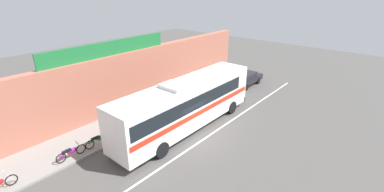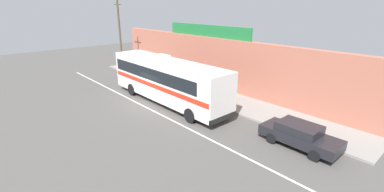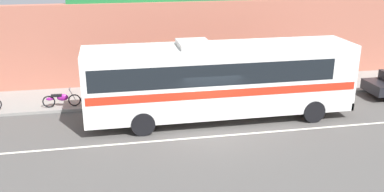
# 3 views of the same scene
# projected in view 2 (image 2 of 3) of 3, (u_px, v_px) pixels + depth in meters

# --- Properties ---
(ground_plane) EXTENTS (70.00, 70.00, 0.00)m
(ground_plane) POSITION_uv_depth(u_px,v_px,m) (152.00, 104.00, 21.76)
(ground_plane) COLOR #4F4C49
(sidewalk_slab) EXTENTS (30.00, 3.60, 0.14)m
(sidewalk_slab) POSITION_uv_depth(u_px,v_px,m) (198.00, 90.00, 25.01)
(sidewalk_slab) COLOR gray
(sidewalk_slab) RESTS_ON ground_plane
(storefront_facade) EXTENTS (30.00, 0.70, 4.80)m
(storefront_facade) POSITION_uv_depth(u_px,v_px,m) (214.00, 63.00, 25.61)
(storefront_facade) COLOR #B26651
(storefront_facade) RESTS_ON ground_plane
(storefront_billboard) EXTENTS (10.59, 0.12, 1.10)m
(storefront_billboard) POSITION_uv_depth(u_px,v_px,m) (207.00, 31.00, 25.45)
(storefront_billboard) COLOR #1E7538
(storefront_billboard) RESTS_ON storefront_facade
(road_center_stripe) EXTENTS (30.00, 0.14, 0.01)m
(road_center_stripe) POSITION_uv_depth(u_px,v_px,m) (144.00, 106.00, 21.26)
(road_center_stripe) COLOR silver
(road_center_stripe) RESTS_ON ground_plane
(intercity_bus) EXTENTS (12.38, 2.68, 3.78)m
(intercity_bus) POSITION_uv_depth(u_px,v_px,m) (166.00, 78.00, 21.39)
(intercity_bus) COLOR white
(intercity_bus) RESTS_ON ground_plane
(parked_car) EXTENTS (4.37, 1.87, 1.37)m
(parked_car) POSITION_uv_depth(u_px,v_px,m) (300.00, 135.00, 14.97)
(parked_car) COLOR black
(parked_car) RESTS_ON ground_plane
(utility_pole) EXTENTS (1.60, 0.22, 8.21)m
(utility_pole) POSITION_uv_depth(u_px,v_px,m) (120.00, 35.00, 30.98)
(utility_pole) COLOR brown
(utility_pole) RESTS_ON sidewalk_slab
(motorcycle_blue) EXTENTS (1.89, 0.56, 0.94)m
(motorcycle_blue) POSITION_uv_depth(u_px,v_px,m) (130.00, 68.00, 31.55)
(motorcycle_blue) COLOR black
(motorcycle_blue) RESTS_ON sidewalk_slab
(motorcycle_black) EXTENTS (1.86, 0.56, 0.94)m
(motorcycle_black) POSITION_uv_depth(u_px,v_px,m) (147.00, 74.00, 28.80)
(motorcycle_black) COLOR black
(motorcycle_black) RESTS_ON sidewalk_slab
(motorcycle_purple) EXTENTS (1.96, 0.56, 0.94)m
(motorcycle_purple) POSITION_uv_depth(u_px,v_px,m) (157.00, 77.00, 27.47)
(motorcycle_purple) COLOR black
(motorcycle_purple) RESTS_ON sidewalk_slab
(pedestrian_by_curb) EXTENTS (0.30, 0.48, 1.72)m
(pedestrian_by_curb) POSITION_uv_depth(u_px,v_px,m) (183.00, 74.00, 26.68)
(pedestrian_by_curb) COLOR black
(pedestrian_by_curb) RESTS_ON sidewalk_slab
(pedestrian_near_shop) EXTENTS (0.30, 0.48, 1.68)m
(pedestrian_near_shop) POSITION_uv_depth(u_px,v_px,m) (209.00, 83.00, 23.46)
(pedestrian_near_shop) COLOR black
(pedestrian_near_shop) RESTS_ON sidewalk_slab
(pedestrian_far_left) EXTENTS (0.30, 0.48, 1.66)m
(pedestrian_far_left) POSITION_uv_depth(u_px,v_px,m) (225.00, 88.00, 22.24)
(pedestrian_far_left) COLOR navy
(pedestrian_far_left) RESTS_ON sidewalk_slab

